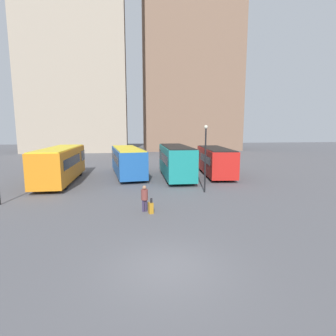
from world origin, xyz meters
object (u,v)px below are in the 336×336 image
at_px(bus_0, 61,163).
at_px(bus_3, 215,160).
at_px(suitcase, 151,208).
at_px(bus_2, 176,161).
at_px(traveler, 144,196).
at_px(lamp_post_1, 205,153).
at_px(bus_1, 127,160).

height_order(bus_0, bus_3, bus_0).
xyz_separation_m(bus_0, suitcase, (7.56, -10.44, -1.40)).
relative_size(bus_2, bus_3, 0.98).
height_order(traveler, lamp_post_1, lamp_post_1).
relative_size(bus_1, bus_3, 1.08).
relative_size(bus_0, lamp_post_1, 1.99).
relative_size(bus_1, lamp_post_1, 1.94).
relative_size(traveler, suitcase, 1.69).
height_order(bus_0, bus_1, bus_0).
bearing_deg(traveler, bus_2, -31.25).
bearing_deg(bus_3, bus_1, 89.77).
relative_size(bus_1, suitcase, 10.68).
bearing_deg(suitcase, bus_2, -29.00).
bearing_deg(bus_0, bus_3, -84.19).
distance_m(bus_0, bus_2, 10.90).
bearing_deg(lamp_post_1, bus_2, 100.70).
bearing_deg(bus_0, suitcase, -144.19).
height_order(bus_0, traveler, bus_0).
bearing_deg(bus_0, bus_1, -66.89).
bearing_deg(suitcase, bus_1, -5.50).
xyz_separation_m(traveler, lamp_post_1, (4.87, 4.14, 2.14)).
height_order(bus_3, suitcase, bus_3).
bearing_deg(traveler, bus_0, 23.66).
bearing_deg(bus_3, bus_0, 101.90).
distance_m(bus_1, lamp_post_1, 10.53).
distance_m(bus_3, lamp_post_1, 8.31).
distance_m(bus_0, suitcase, 12.96).
height_order(bus_0, bus_2, bus_2).
bearing_deg(bus_3, traveler, 151.07).
height_order(bus_1, suitcase, bus_1).
height_order(bus_1, bus_3, bus_1).
xyz_separation_m(bus_0, traveler, (7.22, -10.05, -0.79)).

